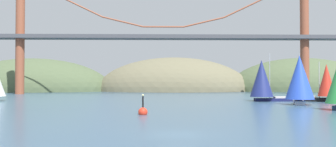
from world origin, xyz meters
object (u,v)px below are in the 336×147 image
sailboat_scarlet_sail (325,82)px  channel_buoy (143,112)px  sailboat_blue_spinnaker (300,78)px  sailboat_navy_sail (262,80)px

sailboat_scarlet_sail → channel_buoy: 44.90m
sailboat_blue_spinnaker → sailboat_navy_sail: sailboat_navy_sail is taller
sailboat_blue_spinnaker → sailboat_navy_sail: 12.55m
sailboat_blue_spinnaker → sailboat_scarlet_sail: size_ratio=1.13×
sailboat_navy_sail → channel_buoy: sailboat_navy_sail is taller
sailboat_blue_spinnaker → channel_buoy: bearing=-143.6°
sailboat_blue_spinnaker → channel_buoy: (-25.44, -18.75, -4.07)m
sailboat_scarlet_sail → sailboat_navy_sail: bearing=169.8°
sailboat_navy_sail → sailboat_scarlet_sail: sailboat_navy_sail is taller
channel_buoy → sailboat_blue_spinnaker: bearing=36.4°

